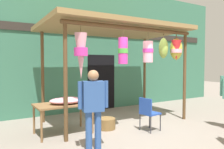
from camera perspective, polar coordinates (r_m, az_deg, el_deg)
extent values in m
plane|color=gray|center=(6.08, 5.73, -13.39)|extent=(30.00, 30.00, 0.00)
cube|color=#387056|center=(8.24, -6.06, 6.72)|extent=(12.81, 0.25, 4.51)
cube|color=#2D2823|center=(8.16, -5.63, 10.58)|extent=(11.53, 0.04, 0.24)
cube|color=black|center=(8.35, -2.67, -1.94)|extent=(1.10, 0.03, 2.00)
cylinder|color=brown|center=(4.99, -11.59, -1.89)|extent=(0.09, 0.09, 2.59)
cylinder|color=brown|center=(7.19, 17.76, -0.52)|extent=(0.09, 0.09, 2.59)
cylinder|color=brown|center=(6.77, -17.02, -0.71)|extent=(0.09, 0.09, 2.59)
cylinder|color=brown|center=(8.52, 8.17, 0.11)|extent=(0.09, 0.09, 2.59)
cylinder|color=brown|center=(5.94, 5.86, 11.42)|extent=(3.95, 0.10, 0.10)
cylinder|color=brown|center=(7.53, -2.99, 10.78)|extent=(3.95, 0.10, 0.10)
cube|color=olive|center=(6.72, 0.91, 11.47)|extent=(4.25, 2.38, 0.22)
cylinder|color=brown|center=(5.18, -7.86, 11.20)|extent=(0.01, 0.01, 0.16)
cone|color=pink|center=(5.13, -7.81, 4.57)|extent=(0.28, 0.28, 1.03)
cylinder|color=#D13399|center=(5.13, -7.82, 5.66)|extent=(0.31, 0.31, 0.19)
cylinder|color=brown|center=(5.67, 2.79, 10.30)|extent=(0.01, 0.01, 0.20)
cylinder|color=#D13399|center=(5.63, 2.78, 5.97)|extent=(0.23, 0.23, 0.65)
cylinder|color=green|center=(5.63, 2.78, 5.92)|extent=(0.25, 0.25, 0.12)
cylinder|color=brown|center=(6.30, 9.04, 9.36)|extent=(0.01, 0.01, 0.24)
cylinder|color=pink|center=(6.27, 9.01, 5.65)|extent=(0.27, 0.27, 0.58)
cylinder|color=#D13399|center=(6.27, 9.01, 5.94)|extent=(0.29, 0.29, 0.10)
cylinder|color=brown|center=(6.87, 15.90, 9.02)|extent=(0.01, 0.01, 0.17)
cone|color=red|center=(6.84, 15.85, 5.87)|extent=(0.28, 0.28, 0.58)
cylinder|color=pink|center=(6.84, 15.85, 5.70)|extent=(0.31, 0.31, 0.10)
cylinder|color=#4C3D23|center=(6.97, 15.86, 9.20)|extent=(0.02, 0.02, 0.11)
ellipsoid|color=gold|center=(6.94, 15.82, 6.18)|extent=(0.38, 0.32, 0.63)
cylinder|color=#4C3D23|center=(6.70, 12.83, 9.44)|extent=(0.02, 0.02, 0.12)
ellipsoid|color=#89A842|center=(6.67, 12.79, 6.47)|extent=(0.28, 0.24, 0.57)
cube|color=brown|center=(5.63, -12.16, -7.35)|extent=(1.32, 0.80, 0.04)
cylinder|color=brown|center=(5.21, -17.28, -12.37)|extent=(0.05, 0.05, 0.69)
cylinder|color=brown|center=(5.62, -4.92, -11.11)|extent=(0.05, 0.05, 0.69)
cylinder|color=brown|center=(5.87, -19.00, -10.65)|extent=(0.05, 0.05, 0.69)
cylinder|color=brown|center=(6.24, -7.85, -9.72)|extent=(0.05, 0.05, 0.69)
ellipsoid|color=pink|center=(5.62, -11.30, -6.38)|extent=(0.83, 0.58, 0.15)
ellipsoid|color=#D13399|center=(5.60, -9.88, -6.31)|extent=(0.37, 0.29, 0.11)
cube|color=#2347A8|center=(5.87, 9.57, -9.59)|extent=(0.45, 0.45, 0.04)
cube|color=#2347A8|center=(5.70, 8.37, -7.91)|extent=(0.09, 0.40, 0.40)
cylinder|color=#333338|center=(5.94, 12.05, -11.64)|extent=(0.03, 0.03, 0.44)
cylinder|color=#333338|center=(6.16, 9.40, -11.08)|extent=(0.03, 0.03, 0.44)
cylinder|color=#333338|center=(5.67, 9.71, -12.31)|extent=(0.03, 0.03, 0.44)
cylinder|color=#333338|center=(5.91, 7.03, -11.68)|extent=(0.03, 0.03, 0.44)
cylinder|color=brown|center=(6.01, -1.44, -12.21)|extent=(0.47, 0.47, 0.28)
cylinder|color=#4C8E7A|center=(6.60, 25.84, -2.57)|extent=(0.08, 0.08, 0.53)
cylinder|color=#2D5193|center=(4.53, -5.84, -14.02)|extent=(0.13, 0.13, 0.78)
cylinder|color=#2D5193|center=(4.56, -3.55, -13.87)|extent=(0.13, 0.13, 0.78)
cube|color=#2D5193|center=(4.40, -4.73, -5.44)|extent=(0.44, 0.32, 0.58)
cylinder|color=#2D5193|center=(4.35, -8.03, -5.17)|extent=(0.08, 0.08, 0.52)
cylinder|color=#2D5193|center=(4.45, -1.50, -4.95)|extent=(0.08, 0.08, 0.52)
sphere|color=#9E704C|center=(4.36, -4.75, -0.26)|extent=(0.21, 0.21, 0.21)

